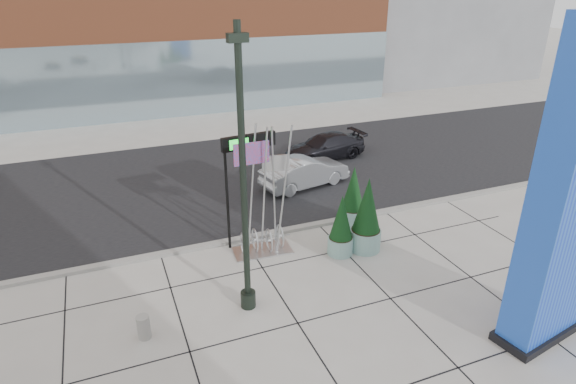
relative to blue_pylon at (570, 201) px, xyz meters
name	(u,v)px	position (x,y,z in m)	size (l,w,h in m)	color
ground	(252,310)	(-6.74, 3.78, -3.95)	(160.00, 160.00, 0.00)	#9E9991
street_asphalt	(186,184)	(-6.74, 13.78, -3.94)	(80.00, 12.00, 0.02)	black
curb_edge	(218,243)	(-6.74, 7.78, -3.89)	(80.00, 0.30, 0.12)	gray
tower_podium	(148,27)	(-5.74, 30.78, 1.55)	(34.00, 10.00, 11.00)	#AD5532
tower_glass_front	(162,80)	(-5.74, 25.98, -1.45)	(34.00, 0.60, 5.00)	#8CA5B2
blue_pylon	(570,201)	(0.00, 0.00, 0.00)	(2.61, 1.50, 8.18)	#0D30C9
lamp_post	(244,206)	(-6.78, 4.01, -0.72)	(0.51, 0.43, 7.89)	black
public_art_sculpture	(262,221)	(-5.38, 6.77, -2.76)	(2.06, 1.13, 4.56)	#BCBEC1
concrete_bollard	(144,327)	(-9.73, 3.77, -3.61)	(0.35, 0.35, 0.67)	gray
overhead_street_sign	(245,152)	(-5.69, 7.44, -0.48)	(1.91, 0.38, 4.04)	black
round_planter_east	(367,216)	(-2.00, 5.58, -2.67)	(1.08, 1.08, 2.70)	#83B0A7
round_planter_mid	(353,198)	(-1.54, 7.38, -2.82)	(0.96, 0.96, 2.40)	#83B0A7
round_planter_west	(341,227)	(-2.94, 5.65, -2.91)	(0.88, 0.88, 2.20)	#83B0A7
car_silver_mid	(305,172)	(-1.72, 11.48, -3.27)	(1.45, 4.16, 1.37)	#A2A4A9
car_dark_east	(325,147)	(0.74, 14.49, -3.31)	(1.79, 4.41, 1.28)	black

